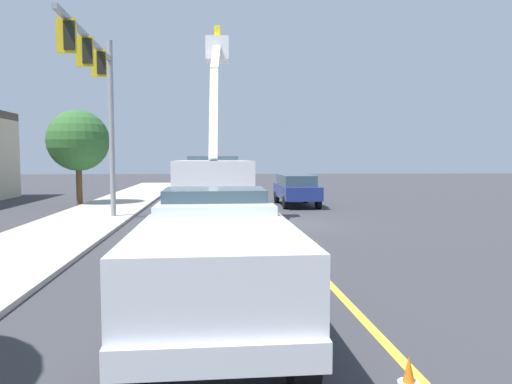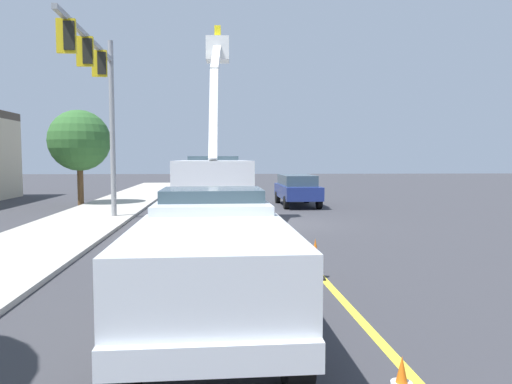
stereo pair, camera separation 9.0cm
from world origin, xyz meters
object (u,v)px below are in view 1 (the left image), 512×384
passing_minivan (296,188)px  utility_bucket_truck (213,184)px  traffic_cone_mid_rear (277,226)px  traffic_cone_trailing (258,207)px  service_pickup_truck (216,258)px  traffic_signal_mast (98,85)px  traffic_cone_mid_front (317,259)px

passing_minivan → utility_bucket_truck: bearing=151.3°
traffic_cone_mid_rear → traffic_cone_trailing: bearing=2.3°
traffic_cone_mid_rear → traffic_cone_trailing: (6.31, 0.25, -0.02)m
traffic_cone_trailing → utility_bucket_truck: bearing=153.0°
service_pickup_truck → traffic_cone_trailing: 14.66m
traffic_cone_mid_rear → traffic_cone_trailing: size_ratio=1.05×
passing_minivan → traffic_signal_mast: bearing=130.9°
service_pickup_truck → traffic_cone_mid_rear: service_pickup_truck is taller
service_pickup_truck → traffic_signal_mast: traffic_signal_mast is taller
traffic_cone_mid_rear → passing_minivan: bearing=-11.3°
utility_bucket_truck → traffic_cone_trailing: utility_bucket_truck is taller
utility_bucket_truck → passing_minivan: utility_bucket_truck is taller
traffic_cone_trailing → passing_minivan: bearing=-30.2°
passing_minivan → traffic_cone_mid_rear: size_ratio=6.24×
traffic_cone_mid_rear → traffic_signal_mast: (2.90, 6.48, 4.95)m
service_pickup_truck → traffic_cone_mid_front: size_ratio=6.48×
utility_bucket_truck → service_pickup_truck: utility_bucket_truck is taller
service_pickup_truck → traffic_signal_mast: size_ratio=0.75×
passing_minivan → traffic_signal_mast: (-7.38, 8.53, 4.36)m
service_pickup_truck → traffic_cone_mid_rear: size_ratio=7.28×
traffic_cone_mid_front → traffic_signal_mast: size_ratio=0.12×
utility_bucket_truck → traffic_cone_trailing: bearing=-27.0°
utility_bucket_truck → service_pickup_truck: (-10.78, -0.44, -0.51)m
service_pickup_truck → traffic_cone_trailing: service_pickup_truck is taller
traffic_cone_mid_front → traffic_cone_mid_rear: bearing=3.6°
utility_bucket_truck → traffic_cone_mid_front: bearing=-162.1°
service_pickup_truck → traffic_signal_mast: bearing=23.0°
utility_bucket_truck → traffic_signal_mast: (0.38, 4.29, 3.70)m
service_pickup_truck → traffic_cone_trailing: (14.57, -1.49, -0.75)m
utility_bucket_truck → traffic_cone_mid_front: (-7.80, -2.52, -1.20)m
service_pickup_truck → traffic_cone_mid_front: service_pickup_truck is taller
traffic_signal_mast → traffic_cone_mid_front: bearing=-140.2°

